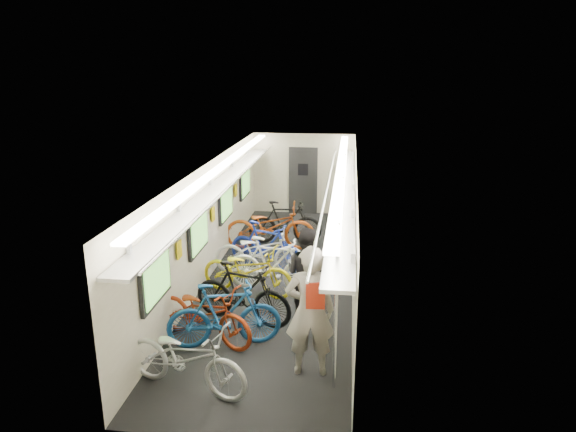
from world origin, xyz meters
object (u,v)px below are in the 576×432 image
(passenger_mid, at_px, (307,274))
(passenger_near, at_px, (310,311))
(bicycle_1, at_px, (224,315))
(backpack, at_px, (315,294))
(bicycle_0, at_px, (186,357))

(passenger_mid, bearing_deg, passenger_near, 126.87)
(bicycle_1, bearing_deg, passenger_near, -127.50)
(backpack, bearing_deg, bicycle_0, -167.87)
(bicycle_0, height_order, passenger_mid, passenger_mid)
(bicycle_0, relative_size, passenger_near, 0.97)
(bicycle_0, distance_m, passenger_near, 1.81)
(passenger_near, height_order, passenger_mid, passenger_near)
(bicycle_1, distance_m, backpack, 1.77)
(backpack, bearing_deg, passenger_near, 123.78)
(bicycle_0, xyz_separation_m, bicycle_1, (0.24, 1.18, 0.04))
(bicycle_1, bearing_deg, passenger_mid, -63.26)
(passenger_near, xyz_separation_m, passenger_mid, (-0.19, 1.65, -0.14))
(bicycle_0, bearing_deg, bicycle_1, 5.37)
(passenger_near, bearing_deg, bicycle_1, -27.45)
(bicycle_0, xyz_separation_m, passenger_near, (1.63, 0.62, 0.48))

